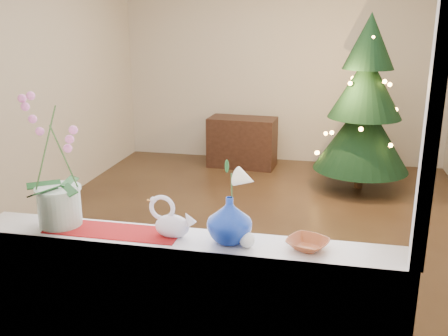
% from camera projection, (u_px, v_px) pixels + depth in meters
% --- Properties ---
extents(ground, '(5.00, 5.00, 0.00)m').
position_uv_depth(ground, '(253.00, 225.00, 4.97)').
color(ground, '#342115').
rests_on(ground, ground).
extents(wall_back, '(4.50, 0.10, 2.70)m').
position_uv_depth(wall_back, '(283.00, 66.00, 6.93)').
color(wall_back, beige).
rests_on(wall_back, ground).
extents(wall_front, '(4.50, 0.10, 2.70)m').
position_uv_depth(wall_front, '(173.00, 162.00, 2.24)').
color(wall_front, beige).
rests_on(wall_front, ground).
extents(wall_left, '(0.10, 5.00, 2.70)m').
position_uv_depth(wall_left, '(36.00, 83.00, 5.04)').
color(wall_left, beige).
rests_on(wall_left, ground).
extents(window_apron, '(2.20, 0.08, 0.88)m').
position_uv_depth(window_apron, '(181.00, 332.00, 2.54)').
color(window_apron, white).
rests_on(window_apron, ground).
extents(windowsill, '(2.20, 0.26, 0.04)m').
position_uv_depth(windowsill, '(184.00, 242.00, 2.49)').
color(windowsill, white).
rests_on(windowsill, window_apron).
extents(window_frame, '(2.22, 0.06, 1.60)m').
position_uv_depth(window_frame, '(173.00, 83.00, 2.17)').
color(window_frame, white).
rests_on(window_frame, windowsill).
extents(runner, '(0.70, 0.20, 0.01)m').
position_uv_depth(runner, '(113.00, 231.00, 2.56)').
color(runner, maroon).
rests_on(runner, windowsill).
extents(orchid_pot, '(0.29, 0.29, 0.70)m').
position_uv_depth(orchid_pot, '(55.00, 162.00, 2.54)').
color(orchid_pot, beige).
rests_on(orchid_pot, windowsill).
extents(swan, '(0.25, 0.13, 0.20)m').
position_uv_depth(swan, '(172.00, 218.00, 2.47)').
color(swan, silver).
rests_on(swan, windowsill).
extents(blue_vase, '(0.26, 0.26, 0.26)m').
position_uv_depth(blue_vase, '(229.00, 216.00, 2.41)').
color(blue_vase, navy).
rests_on(blue_vase, windowsill).
extents(lily, '(0.15, 0.08, 0.20)m').
position_uv_depth(lily, '(230.00, 171.00, 2.34)').
color(lily, white).
rests_on(lily, blue_vase).
extents(paperweight, '(0.08, 0.08, 0.08)m').
position_uv_depth(paperweight, '(247.00, 240.00, 2.37)').
color(paperweight, white).
rests_on(paperweight, windowsill).
extents(amber_dish, '(0.21, 0.21, 0.04)m').
position_uv_depth(amber_dish, '(308.00, 245.00, 2.36)').
color(amber_dish, brown).
rests_on(amber_dish, windowsill).
extents(xmas_tree, '(1.14, 1.14, 2.05)m').
position_uv_depth(xmas_tree, '(365.00, 104.00, 5.80)').
color(xmas_tree, black).
rests_on(xmas_tree, ground).
extents(side_table, '(0.94, 0.52, 0.68)m').
position_uv_depth(side_table, '(242.00, 142.00, 6.89)').
color(side_table, black).
rests_on(side_table, ground).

